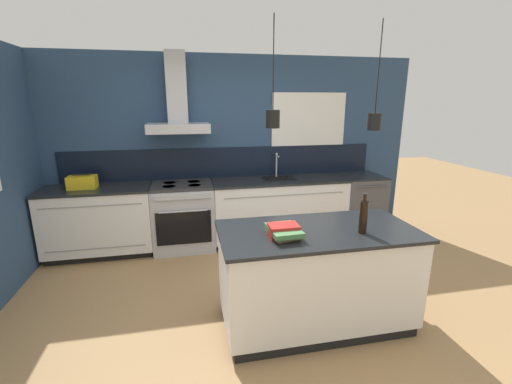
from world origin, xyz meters
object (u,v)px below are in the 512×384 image
(red_supply_box, at_px, (283,231))
(book_stack, at_px, (283,232))
(bottle_on_island, at_px, (363,216))
(yellow_toolbox, at_px, (82,182))
(dishwasher, at_px, (359,205))
(oven_range, at_px, (184,216))

(red_supply_box, bearing_deg, book_stack, -102.89)
(bottle_on_island, distance_m, yellow_toolbox, 3.43)
(red_supply_box, height_order, yellow_toolbox, yellow_toolbox)
(dishwasher, height_order, yellow_toolbox, yellow_toolbox)
(dishwasher, bearing_deg, yellow_toolbox, 180.00)
(book_stack, relative_size, yellow_toolbox, 1.00)
(dishwasher, distance_m, bottle_on_island, 2.46)
(bottle_on_island, xyz_separation_m, red_supply_box, (-0.67, 0.06, -0.10))
(oven_range, bearing_deg, yellow_toolbox, 179.80)
(book_stack, xyz_separation_m, red_supply_box, (0.00, 0.01, 0.01))
(bottle_on_island, bearing_deg, book_stack, 175.33)
(book_stack, height_order, yellow_toolbox, yellow_toolbox)
(dishwasher, bearing_deg, book_stack, -131.24)
(oven_range, height_order, book_stack, book_stack)
(book_stack, bearing_deg, oven_range, 111.81)
(book_stack, bearing_deg, dishwasher, 48.76)
(oven_range, distance_m, book_stack, 2.26)
(bottle_on_island, bearing_deg, yellow_toolbox, 142.24)
(bottle_on_island, height_order, book_stack, bottle_on_island)
(oven_range, height_order, dishwasher, same)
(bottle_on_island, height_order, yellow_toolbox, bottle_on_island)
(oven_range, xyz_separation_m, yellow_toolbox, (-1.22, 0.00, 0.54))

